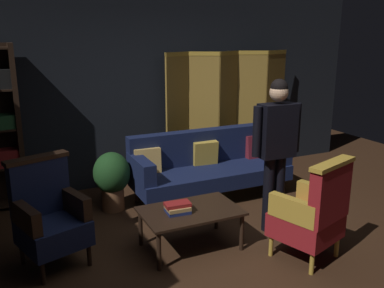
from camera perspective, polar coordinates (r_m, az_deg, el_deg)
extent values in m
plane|color=#331E11|center=(4.40, 4.58, -14.54)|extent=(10.00, 10.00, 0.00)
cube|color=black|center=(6.12, -6.64, 7.70)|extent=(7.20, 0.10, 2.80)
cube|color=olive|center=(6.16, -1.96, 3.58)|extent=(0.44, 0.20, 1.90)
cube|color=#B78E33|center=(6.04, -2.04, 12.17)|extent=(0.44, 0.21, 0.06)
cube|color=olive|center=(6.30, 1.59, 3.85)|extent=(0.41, 0.25, 1.90)
cube|color=#B78E33|center=(6.19, 1.65, 12.24)|extent=(0.42, 0.26, 0.06)
cube|color=olive|center=(6.48, 4.90, 4.11)|extent=(0.43, 0.22, 1.90)
cube|color=#B78E33|center=(6.37, 5.09, 12.26)|extent=(0.43, 0.23, 0.06)
cube|color=olive|center=(6.70, 8.01, 4.37)|extent=(0.43, 0.22, 1.90)
cube|color=#B78E33|center=(6.59, 8.31, 12.26)|extent=(0.43, 0.23, 0.06)
cube|color=olive|center=(6.92, 11.11, 4.57)|extent=(0.45, 0.17, 1.90)
cube|color=#B78E33|center=(6.81, 11.50, 12.20)|extent=(0.45, 0.18, 0.06)
cube|color=black|center=(5.61, -22.57, 2.09)|extent=(0.06, 0.32, 2.05)
cylinder|color=black|center=(5.06, -5.38, -9.07)|extent=(0.07, 0.07, 0.22)
cylinder|color=black|center=(5.92, 12.27, -5.71)|extent=(0.07, 0.07, 0.22)
cylinder|color=black|center=(5.58, -7.50, -6.75)|extent=(0.07, 0.07, 0.22)
cylinder|color=black|center=(6.37, 9.02, -4.03)|extent=(0.07, 0.07, 0.22)
cube|color=#111938|center=(5.59, 2.71, -4.30)|extent=(2.10, 0.76, 0.20)
cube|color=#111938|center=(5.76, 1.32, -0.28)|extent=(2.10, 0.18, 0.46)
cube|color=#111938|center=(5.16, -6.95, -3.39)|extent=(0.16, 0.68, 0.26)
cube|color=#111938|center=(6.03, 11.01, -0.86)|extent=(0.16, 0.68, 0.26)
cube|color=tan|center=(5.38, -6.12, -2.37)|extent=(0.35, 0.16, 0.35)
cube|color=#B79338|center=(5.69, 1.80, -1.32)|extent=(0.35, 0.17, 0.35)
cube|color=maroon|center=(6.09, 8.78, -0.38)|extent=(0.34, 0.15, 0.35)
cylinder|color=black|center=(4.02, -4.54, -14.39)|extent=(0.04, 0.04, 0.39)
cylinder|color=black|center=(4.37, 6.80, -11.87)|extent=(0.04, 0.04, 0.39)
cylinder|color=black|center=(4.47, -7.04, -11.25)|extent=(0.04, 0.04, 0.39)
cylinder|color=black|center=(4.79, 3.36, -9.29)|extent=(0.04, 0.04, 0.39)
cube|color=black|center=(4.30, -0.21, -9.14)|extent=(1.00, 0.64, 0.03)
cylinder|color=#B78E33|center=(4.70, 14.13, -11.43)|extent=(0.04, 0.04, 0.22)
cylinder|color=#B78E33|center=(4.36, 10.74, -13.45)|extent=(0.04, 0.04, 0.22)
cylinder|color=#B78E33|center=(4.50, 19.16, -13.07)|extent=(0.04, 0.04, 0.22)
cylinder|color=#B78E33|center=(4.14, 16.05, -15.39)|extent=(0.04, 0.04, 0.22)
cube|color=maroon|center=(4.32, 15.23, -10.59)|extent=(0.71, 0.71, 0.24)
cube|color=maroon|center=(4.06, 18.36, -6.50)|extent=(0.57, 0.29, 0.54)
cube|color=#B78E33|center=(3.97, 18.71, -2.60)|extent=(0.61, 0.31, 0.04)
cube|color=#B78E33|center=(4.42, 17.09, -6.87)|extent=(0.24, 0.50, 0.22)
cube|color=#B78E33|center=(4.04, 13.63, -8.75)|extent=(0.24, 0.50, 0.22)
cylinder|color=black|center=(4.08, -19.72, -16.27)|extent=(0.04, 0.04, 0.22)
cylinder|color=black|center=(4.24, -13.86, -14.49)|extent=(0.04, 0.04, 0.22)
cylinder|color=black|center=(4.46, -22.17, -13.69)|extent=(0.04, 0.04, 0.22)
cylinder|color=black|center=(4.61, -16.74, -12.21)|extent=(0.04, 0.04, 0.22)
cube|color=#111938|center=(4.23, -18.38, -11.39)|extent=(0.70, 0.70, 0.24)
cube|color=#111938|center=(4.28, -20.12, -5.57)|extent=(0.57, 0.28, 0.54)
cube|color=black|center=(4.19, -20.47, -1.85)|extent=(0.61, 0.31, 0.04)
cube|color=black|center=(4.06, -21.75, -9.29)|extent=(0.24, 0.50, 0.22)
cube|color=black|center=(4.23, -15.67, -7.76)|extent=(0.24, 0.50, 0.22)
cylinder|color=black|center=(4.81, 11.76, -6.48)|extent=(0.12, 0.12, 0.86)
cylinder|color=black|center=(4.74, 10.36, -6.75)|extent=(0.12, 0.12, 0.86)
cube|color=maroon|center=(4.63, 11.35, -1.19)|extent=(0.32, 0.17, 0.09)
cube|color=black|center=(4.57, 11.51, 1.83)|extent=(0.41, 0.22, 0.58)
cube|color=white|center=(4.65, 10.76, 2.46)|extent=(0.14, 0.02, 0.41)
cube|color=maroon|center=(4.61, 10.87, 5.28)|extent=(0.09, 0.02, 0.04)
cylinder|color=black|center=(4.71, 14.03, 2.20)|extent=(0.09, 0.09, 0.54)
cylinder|color=black|center=(4.43, 8.85, 1.68)|extent=(0.09, 0.09, 0.54)
sphere|color=tan|center=(4.49, 11.78, 6.92)|extent=(0.20, 0.20, 0.20)
sphere|color=black|center=(4.49, 11.82, 7.56)|extent=(0.18, 0.18, 0.18)
cylinder|color=brown|center=(5.39, -10.73, -7.35)|extent=(0.28, 0.28, 0.28)
ellipsoid|color=#193D19|center=(5.27, -10.91, -3.89)|extent=(0.45, 0.45, 0.52)
cube|color=navy|center=(4.24, -1.98, -9.11)|extent=(0.24, 0.21, 0.03)
cube|color=#9E7A47|center=(4.22, -1.98, -8.68)|extent=(0.24, 0.21, 0.04)
cube|color=maroon|center=(4.21, -1.99, -8.23)|extent=(0.27, 0.17, 0.04)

